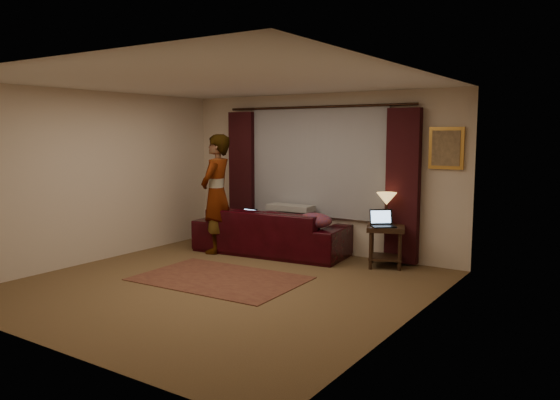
% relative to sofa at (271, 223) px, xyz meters
% --- Properties ---
extents(floor, '(5.00, 5.00, 0.01)m').
position_rel_sofa_xyz_m(floor, '(0.56, -1.93, -0.51)').
color(floor, brown).
rests_on(floor, ground).
extents(ceiling, '(5.00, 5.00, 0.02)m').
position_rel_sofa_xyz_m(ceiling, '(0.56, -1.93, 2.09)').
color(ceiling, silver).
rests_on(ceiling, ground).
extents(wall_back, '(5.00, 0.02, 2.60)m').
position_rel_sofa_xyz_m(wall_back, '(0.56, 0.57, 0.79)').
color(wall_back, beige).
rests_on(wall_back, ground).
extents(wall_front, '(5.00, 0.02, 2.60)m').
position_rel_sofa_xyz_m(wall_front, '(0.56, -4.43, 0.79)').
color(wall_front, beige).
rests_on(wall_front, ground).
extents(wall_left, '(0.02, 5.00, 2.60)m').
position_rel_sofa_xyz_m(wall_left, '(-1.94, -1.93, 0.79)').
color(wall_left, beige).
rests_on(wall_left, ground).
extents(wall_right, '(0.02, 5.00, 2.60)m').
position_rel_sofa_xyz_m(wall_right, '(3.06, -1.93, 0.79)').
color(wall_right, beige).
rests_on(wall_right, ground).
extents(sheer_curtain, '(2.50, 0.05, 1.80)m').
position_rel_sofa_xyz_m(sheer_curtain, '(0.56, 0.51, 0.99)').
color(sheer_curtain, '#93939A').
rests_on(sheer_curtain, wall_back).
extents(drape_left, '(0.50, 0.14, 2.30)m').
position_rel_sofa_xyz_m(drape_left, '(-0.94, 0.46, 0.67)').
color(drape_left, black).
rests_on(drape_left, floor).
extents(drape_right, '(0.50, 0.14, 2.30)m').
position_rel_sofa_xyz_m(drape_right, '(2.06, 0.46, 0.67)').
color(drape_right, black).
rests_on(drape_right, floor).
extents(curtain_rod, '(0.04, 0.04, 3.40)m').
position_rel_sofa_xyz_m(curtain_rod, '(0.56, 0.46, 1.87)').
color(curtain_rod, black).
rests_on(curtain_rod, wall_back).
extents(picture_frame, '(0.50, 0.04, 0.60)m').
position_rel_sofa_xyz_m(picture_frame, '(2.66, 0.54, 1.24)').
color(picture_frame, '#C58B37').
rests_on(picture_frame, wall_back).
extents(sofa, '(2.62, 1.34, 1.02)m').
position_rel_sofa_xyz_m(sofa, '(0.00, 0.00, 0.00)').
color(sofa, black).
rests_on(sofa, floor).
extents(throw_blanket, '(0.79, 0.33, 0.09)m').
position_rel_sofa_xyz_m(throw_blanket, '(0.21, 0.26, 0.51)').
color(throw_blanket, '#989590').
rests_on(throw_blanket, sofa).
extents(clothing_pile, '(0.56, 0.43, 0.23)m').
position_rel_sofa_xyz_m(clothing_pile, '(0.88, -0.10, 0.12)').
color(clothing_pile, brown).
rests_on(clothing_pile, sofa).
extents(laptop_sofa, '(0.32, 0.34, 0.21)m').
position_rel_sofa_xyz_m(laptop_sofa, '(-0.37, -0.21, 0.11)').
color(laptop_sofa, black).
rests_on(laptop_sofa, sofa).
extents(area_rug, '(2.25, 1.55, 0.01)m').
position_rel_sofa_xyz_m(area_rug, '(0.33, -1.71, -0.50)').
color(area_rug, brown).
rests_on(area_rug, floor).
extents(end_table, '(0.69, 0.69, 0.62)m').
position_rel_sofa_xyz_m(end_table, '(1.92, 0.18, -0.20)').
color(end_table, black).
rests_on(end_table, floor).
extents(tiffany_lamp, '(0.38, 0.38, 0.48)m').
position_rel_sofa_xyz_m(tiffany_lamp, '(1.90, 0.24, 0.35)').
color(tiffany_lamp, '#A28E43').
rests_on(tiffany_lamp, end_table).
extents(laptop_table, '(0.49, 0.50, 0.24)m').
position_rel_sofa_xyz_m(laptop_table, '(1.93, 0.05, 0.23)').
color(laptop_table, black).
rests_on(laptop_table, end_table).
extents(person, '(0.69, 0.69, 1.95)m').
position_rel_sofa_xyz_m(person, '(-0.79, -0.44, 0.47)').
color(person, '#989590').
rests_on(person, floor).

